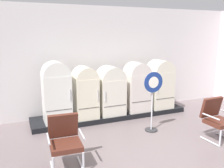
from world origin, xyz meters
name	(u,v)px	position (x,y,z in m)	size (l,w,h in m)	color
back_wall	(103,60)	(0.00, 3.66, 1.63)	(11.76, 0.12, 3.23)	silver
display_plinth	(111,114)	(0.00, 3.02, 0.07)	(4.60, 0.95, 0.14)	black
refrigerator_0	(56,90)	(-1.60, 2.89, 0.98)	(0.70, 0.63, 1.60)	white
refrigerator_1	(85,91)	(-0.81, 2.92, 0.89)	(0.62, 0.68, 1.43)	beige
refrigerator_2	(111,89)	(-0.06, 2.93, 0.86)	(0.72, 0.70, 1.39)	silver
refrigerator_3	(137,86)	(0.78, 2.89, 0.91)	(0.68, 0.64, 1.47)	silver
refrigerator_4	(160,83)	(1.60, 2.91, 0.93)	(0.70, 0.66, 1.50)	silver
armchair_left	(65,139)	(-1.82, 0.86, 0.53)	(0.66, 0.67, 0.97)	silver
armchair_right	(217,117)	(1.68, 0.67, 0.53)	(0.66, 0.67, 0.97)	silver
sign_stand	(153,101)	(0.55, 1.65, 0.79)	(0.51, 0.32, 1.52)	#2D2D30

